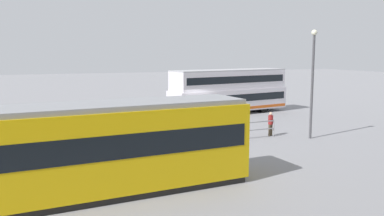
{
  "coord_description": "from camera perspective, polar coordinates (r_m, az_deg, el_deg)",
  "views": [
    {
      "loc": [
        12.61,
        28.37,
        5.43
      ],
      "look_at": [
        2.6,
        3.79,
        1.75
      ],
      "focal_mm": 37.48,
      "sensor_mm": 36.0,
      "label": 1
    }
  ],
  "objects": [
    {
      "name": "tram_yellow",
      "position": [
        15.6,
        -15.17,
        -5.73
      ],
      "size": [
        13.21,
        3.49,
        3.53
      ],
      "color": "#E5B70C",
      "rests_on": "ground"
    },
    {
      "name": "pedestrian_railing",
      "position": [
        24.25,
        2.63,
        -3.25
      ],
      "size": [
        9.26,
        0.31,
        1.08
      ],
      "color": "gray",
      "rests_on": "ground"
    },
    {
      "name": "pedestrian_near_railing",
      "position": [
        25.73,
        -6.0,
        -2.3
      ],
      "size": [
        0.37,
        0.37,
        1.57
      ],
      "color": "black",
      "rests_on": "ground"
    },
    {
      "name": "info_sign",
      "position": [
        22.18,
        -10.67,
        -2.01
      ],
      "size": [
        0.94,
        0.26,
        2.45
      ],
      "color": "slate",
      "rests_on": "ground"
    },
    {
      "name": "street_lamp",
      "position": [
        26.22,
        16.78,
        4.42
      ],
      "size": [
        0.36,
        0.36,
        6.83
      ],
      "color": "#4C4C51",
      "rests_on": "ground"
    },
    {
      "name": "double_decker_bus",
      "position": [
        35.74,
        5.35,
        2.39
      ],
      "size": [
        11.63,
        4.52,
        3.95
      ],
      "color": "silver",
      "rests_on": "ground"
    },
    {
      "name": "pedestrian_crossing",
      "position": [
        26.74,
        11.12,
        -2.01
      ],
      "size": [
        0.42,
        0.42,
        1.57
      ],
      "color": "#4C3F2D",
      "rests_on": "ground"
    },
    {
      "name": "ground_plane",
      "position": [
        31.51,
        1.77,
        -2.03
      ],
      "size": [
        160.0,
        160.0,
        0.0
      ],
      "primitive_type": "plane",
      "color": "gray"
    }
  ]
}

